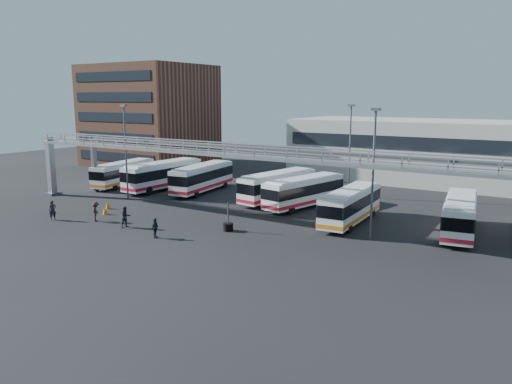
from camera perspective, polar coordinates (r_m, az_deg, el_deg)
The scene contains 21 objects.
ground at distance 40.17m, azimuth -7.05°, elevation -5.18°, with size 140.00×140.00×0.00m, color black.
gantry at distance 43.64m, azimuth -2.29°, elevation 3.56°, with size 51.40×5.15×7.10m.
apartment_building at distance 83.79m, azimuth -12.10°, elevation 8.52°, with size 18.00×15.00×16.00m, color brown.
warehouse at distance 69.18m, azimuth 21.86°, elevation 4.22°, with size 42.00×14.00×8.00m, color #9E9E99.
light_pole_left at distance 55.74m, azimuth -14.68°, elevation 5.03°, with size 0.70×0.35×10.21m.
light_pole_mid at distance 39.15m, azimuth 13.26°, elevation 2.77°, with size 0.70×0.35×10.21m.
light_pole_back at distance 55.90m, azimuth 10.68°, elevation 5.21°, with size 0.70×0.35×10.21m.
bus_0 at distance 64.68m, azimuth -14.87°, elevation 2.16°, with size 3.92×10.25×3.04m.
bus_1 at distance 60.94m, azimuth -10.58°, elevation 2.01°, with size 2.83×11.22×3.39m.
bus_2 at distance 58.71m, azimuth -6.13°, elevation 1.72°, with size 3.96×10.93×3.25m.
bus_4 at distance 53.13m, azimuth 2.54°, elevation 0.78°, with size 3.96×10.73×3.18m.
bus_5 at distance 50.40m, azimuth 5.53°, elevation 0.14°, with size 4.41×10.50×3.11m.
bus_6 at distance 44.71m, azimuth 10.77°, elevation -1.40°, with size 2.85×10.24×3.08m.
bus_8 at distance 43.54m, azimuth 22.29°, elevation -2.36°, with size 3.85×10.36×3.07m.
pedestrian_a at distance 48.87m, azimuth -22.23°, elevation -1.95°, with size 0.65×0.43×1.80m, color black.
pedestrian_b at distance 44.10m, azimuth -14.68°, elevation -2.78°, with size 0.89×0.70×1.84m, color #2A2331.
pedestrian_c at distance 46.99m, azimuth -17.84°, elevation -2.15°, with size 1.15×0.66×1.79m, color #312220.
pedestrian_d at distance 40.32m, azimuth -11.45°, elevation -4.06°, with size 0.95×0.40×1.62m, color black.
cone_left at distance 49.61m, azimuth -16.88°, elevation -2.03°, with size 0.48×0.48×0.77m, color orange.
cone_right at distance 51.99m, azimuth -16.59°, elevation -1.45°, with size 0.47×0.47×0.75m, color orange.
tire_stack at distance 41.76m, azimuth -3.21°, elevation -3.91°, with size 0.84×0.84×2.41m.
Camera 1 is at (24.80, -29.62, 11.02)m, focal length 35.00 mm.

